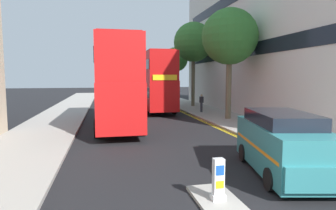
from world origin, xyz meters
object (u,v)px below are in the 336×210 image
keep_left_bollard (218,181)px  double_decker_bus_oncoming (154,80)px  taxi_minivan (283,144)px  double_decker_bus_away (117,81)px  pedestrian_far (201,103)px

keep_left_bollard → double_decker_bus_oncoming: bearing=84.8°
keep_left_bollard → double_decker_bus_oncoming: (1.93, 21.17, 2.42)m
keep_left_bollard → taxi_minivan: (2.98, 1.57, 0.46)m
taxi_minivan → double_decker_bus_away: bearing=114.7°
double_decker_bus_away → taxi_minivan: 12.11m
pedestrian_far → keep_left_bollard: bearing=-107.9°
double_decker_bus_away → taxi_minivan: size_ratio=2.12×
double_decker_bus_away → pedestrian_far: 9.72m
keep_left_bollard → pedestrian_far: bearing=72.1°
pedestrian_far → taxi_minivan: bearing=-99.7°
keep_left_bollard → pedestrian_far: 18.77m
double_decker_bus_oncoming → taxi_minivan: size_ratio=2.12×
taxi_minivan → pedestrian_far: size_ratio=3.15×
double_decker_bus_oncoming → pedestrian_far: bearing=-40.8°
keep_left_bollard → taxi_minivan: taxi_minivan is taller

